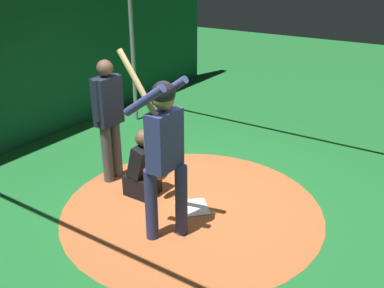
{
  "coord_description": "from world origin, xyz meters",
  "views": [
    {
      "loc": [
        2.71,
        -4.11,
        3.11
      ],
      "look_at": [
        0.0,
        0.0,
        0.95
      ],
      "focal_mm": 39.91,
      "sensor_mm": 36.0,
      "label": 1
    }
  ],
  "objects_px": {
    "batter": "(164,145)",
    "umpire": "(109,114)",
    "home_plate": "(192,208)",
    "catcher": "(144,170)"
  },
  "relations": [
    {
      "from": "home_plate",
      "to": "catcher",
      "type": "distance_m",
      "value": 0.86
    },
    {
      "from": "catcher",
      "to": "batter",
      "type": "bearing_deg",
      "value": -36.72
    },
    {
      "from": "home_plate",
      "to": "umpire",
      "type": "relative_size",
      "value": 0.23
    },
    {
      "from": "batter",
      "to": "catcher",
      "type": "relative_size",
      "value": 2.27
    },
    {
      "from": "batter",
      "to": "catcher",
      "type": "xyz_separation_m",
      "value": [
        -0.83,
        0.62,
        -0.8
      ]
    },
    {
      "from": "batter",
      "to": "umpire",
      "type": "bearing_deg",
      "value": 154.72
    },
    {
      "from": "home_plate",
      "to": "umpire",
      "type": "distance_m",
      "value": 1.8
    },
    {
      "from": "home_plate",
      "to": "umpire",
      "type": "xyz_separation_m",
      "value": [
        -1.48,
        0.06,
        1.02
      ]
    },
    {
      "from": "batter",
      "to": "umpire",
      "type": "height_order",
      "value": "batter"
    },
    {
      "from": "catcher",
      "to": "umpire",
      "type": "height_order",
      "value": "umpire"
    }
  ]
}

